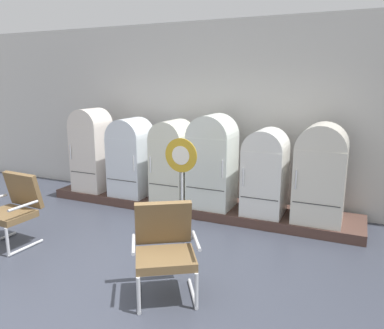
{
  "coord_description": "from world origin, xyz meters",
  "views": [
    {
      "loc": [
        2.56,
        -2.84,
        2.26
      ],
      "look_at": [
        0.05,
        2.75,
        0.89
      ],
      "focal_mm": 35.26,
      "sensor_mm": 36.0,
      "label": 1
    }
  ],
  "objects_px": {
    "armchair_left": "(14,206)",
    "armchair_right": "(165,246)",
    "refrigerator_2": "(173,158)",
    "sign_stand": "(182,189)",
    "refrigerator_5": "(321,171)",
    "refrigerator_3": "(212,159)",
    "refrigerator_0": "(92,147)",
    "refrigerator_1": "(131,155)",
    "refrigerator_4": "(265,170)"
  },
  "relations": [
    {
      "from": "armchair_right",
      "to": "refrigerator_4",
      "type": "bearing_deg",
      "value": 79.42
    },
    {
      "from": "refrigerator_5",
      "to": "armchair_right",
      "type": "xyz_separation_m",
      "value": [
        -1.3,
        -2.51,
        -0.39
      ]
    },
    {
      "from": "refrigerator_3",
      "to": "armchair_left",
      "type": "distance_m",
      "value": 3.08
    },
    {
      "from": "refrigerator_1",
      "to": "refrigerator_4",
      "type": "relative_size",
      "value": 1.05
    },
    {
      "from": "armchair_left",
      "to": "sign_stand",
      "type": "distance_m",
      "value": 2.35
    },
    {
      "from": "refrigerator_3",
      "to": "refrigerator_4",
      "type": "bearing_deg",
      "value": 0.78
    },
    {
      "from": "refrigerator_0",
      "to": "refrigerator_3",
      "type": "bearing_deg",
      "value": 0.72
    },
    {
      "from": "refrigerator_5",
      "to": "armchair_left",
      "type": "height_order",
      "value": "refrigerator_5"
    },
    {
      "from": "refrigerator_3",
      "to": "refrigerator_2",
      "type": "bearing_deg",
      "value": 178.25
    },
    {
      "from": "refrigerator_2",
      "to": "refrigerator_5",
      "type": "xyz_separation_m",
      "value": [
        2.48,
        0.0,
        0.02
      ]
    },
    {
      "from": "refrigerator_0",
      "to": "armchair_right",
      "type": "xyz_separation_m",
      "value": [
        2.9,
        -2.46,
        -0.45
      ]
    },
    {
      "from": "armchair_left",
      "to": "refrigerator_4",
      "type": "bearing_deg",
      "value": 36.54
    },
    {
      "from": "armchair_left",
      "to": "armchair_right",
      "type": "distance_m",
      "value": 2.54
    },
    {
      "from": "refrigerator_5",
      "to": "refrigerator_2",
      "type": "bearing_deg",
      "value": -179.98
    },
    {
      "from": "refrigerator_3",
      "to": "sign_stand",
      "type": "xyz_separation_m",
      "value": [
        -0.03,
        -1.13,
        -0.23
      ]
    },
    {
      "from": "refrigerator_5",
      "to": "sign_stand",
      "type": "height_order",
      "value": "refrigerator_5"
    },
    {
      "from": "armchair_left",
      "to": "refrigerator_3",
      "type": "bearing_deg",
      "value": 46.4
    },
    {
      "from": "refrigerator_5",
      "to": "armchair_left",
      "type": "relative_size",
      "value": 1.5
    },
    {
      "from": "refrigerator_2",
      "to": "sign_stand",
      "type": "xyz_separation_m",
      "value": [
        0.73,
        -1.15,
        -0.17
      ]
    },
    {
      "from": "refrigerator_0",
      "to": "refrigerator_3",
      "type": "height_order",
      "value": "refrigerator_0"
    },
    {
      "from": "sign_stand",
      "to": "armchair_right",
      "type": "bearing_deg",
      "value": -71.5
    },
    {
      "from": "refrigerator_3",
      "to": "refrigerator_5",
      "type": "bearing_deg",
      "value": 0.8
    },
    {
      "from": "refrigerator_1",
      "to": "refrigerator_3",
      "type": "distance_m",
      "value": 1.61
    },
    {
      "from": "refrigerator_2",
      "to": "refrigerator_3",
      "type": "relative_size",
      "value": 0.92
    },
    {
      "from": "refrigerator_5",
      "to": "armchair_right",
      "type": "relative_size",
      "value": 1.5
    },
    {
      "from": "refrigerator_2",
      "to": "armchair_left",
      "type": "distance_m",
      "value": 2.63
    },
    {
      "from": "armchair_left",
      "to": "refrigerator_0",
      "type": "bearing_deg",
      "value": 99.78
    },
    {
      "from": "armchair_right",
      "to": "sign_stand",
      "type": "height_order",
      "value": "sign_stand"
    },
    {
      "from": "refrigerator_4",
      "to": "sign_stand",
      "type": "distance_m",
      "value": 1.47
    },
    {
      "from": "refrigerator_2",
      "to": "refrigerator_5",
      "type": "bearing_deg",
      "value": 0.02
    },
    {
      "from": "refrigerator_3",
      "to": "armchair_left",
      "type": "bearing_deg",
      "value": -133.6
    },
    {
      "from": "refrigerator_4",
      "to": "sign_stand",
      "type": "bearing_deg",
      "value": -129.05
    },
    {
      "from": "refrigerator_0",
      "to": "refrigerator_2",
      "type": "xyz_separation_m",
      "value": [
        1.72,
        0.05,
        -0.08
      ]
    },
    {
      "from": "refrigerator_5",
      "to": "refrigerator_4",
      "type": "bearing_deg",
      "value": -179.17
    },
    {
      "from": "refrigerator_3",
      "to": "sign_stand",
      "type": "distance_m",
      "value": 1.15
    },
    {
      "from": "refrigerator_0",
      "to": "armchair_right",
      "type": "distance_m",
      "value": 3.83
    },
    {
      "from": "refrigerator_0",
      "to": "refrigerator_2",
      "type": "height_order",
      "value": "refrigerator_0"
    },
    {
      "from": "armchair_left",
      "to": "sign_stand",
      "type": "xyz_separation_m",
      "value": [
        2.07,
        1.08,
        0.2
      ]
    },
    {
      "from": "refrigerator_5",
      "to": "sign_stand",
      "type": "relative_size",
      "value": 1.0
    },
    {
      "from": "armchair_left",
      "to": "armchair_right",
      "type": "height_order",
      "value": "same"
    },
    {
      "from": "refrigerator_2",
      "to": "refrigerator_3",
      "type": "height_order",
      "value": "refrigerator_3"
    },
    {
      "from": "refrigerator_2",
      "to": "refrigerator_4",
      "type": "bearing_deg",
      "value": -0.38
    },
    {
      "from": "refrigerator_0",
      "to": "refrigerator_1",
      "type": "xyz_separation_m",
      "value": [
        0.87,
        0.04,
        -0.09
      ]
    },
    {
      "from": "refrigerator_2",
      "to": "armchair_left",
      "type": "xyz_separation_m",
      "value": [
        -1.34,
        -2.23,
        -0.37
      ]
    },
    {
      "from": "refrigerator_2",
      "to": "refrigerator_3",
      "type": "distance_m",
      "value": 0.76
    },
    {
      "from": "refrigerator_0",
      "to": "armchair_left",
      "type": "height_order",
      "value": "refrigerator_0"
    },
    {
      "from": "refrigerator_4",
      "to": "refrigerator_5",
      "type": "distance_m",
      "value": 0.83
    },
    {
      "from": "refrigerator_1",
      "to": "refrigerator_4",
      "type": "distance_m",
      "value": 2.51
    },
    {
      "from": "refrigerator_0",
      "to": "armchair_left",
      "type": "xyz_separation_m",
      "value": [
        0.38,
        -2.18,
        -0.45
      ]
    },
    {
      "from": "refrigerator_4",
      "to": "armchair_left",
      "type": "xyz_separation_m",
      "value": [
        -3.0,
        -2.22,
        -0.33
      ]
    }
  ]
}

